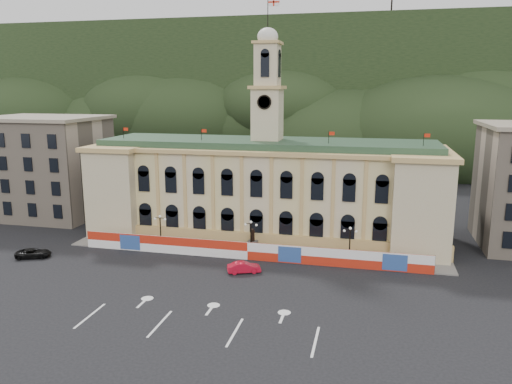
% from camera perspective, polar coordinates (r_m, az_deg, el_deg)
% --- Properties ---
extents(ground, '(260.00, 260.00, 0.00)m').
position_cam_1_polar(ground, '(57.62, -4.71, -12.57)').
color(ground, black).
rests_on(ground, ground).
extents(lane_markings, '(26.00, 10.00, 0.02)m').
position_cam_1_polar(lane_markings, '(53.35, -6.42, -14.70)').
color(lane_markings, white).
rests_on(lane_markings, ground).
extents(hill_ridge, '(230.00, 80.00, 64.00)m').
position_cam_1_polar(hill_ridge, '(172.65, 7.91, 10.33)').
color(hill_ridge, black).
rests_on(hill_ridge, ground).
extents(city_hall, '(56.20, 17.60, 37.10)m').
position_cam_1_polar(city_hall, '(80.77, 1.21, 0.48)').
color(city_hall, beige).
rests_on(city_hall, ground).
extents(side_building_left, '(21.00, 17.00, 18.60)m').
position_cam_1_polar(side_building_left, '(101.33, -22.90, 2.72)').
color(side_building_left, tan).
rests_on(side_building_left, ground).
extents(hoarding_fence, '(50.00, 0.44, 2.50)m').
position_cam_1_polar(hoarding_fence, '(70.63, -0.91, -6.75)').
color(hoarding_fence, red).
rests_on(hoarding_fence, ground).
extents(pavement, '(56.00, 5.50, 0.16)m').
position_cam_1_polar(pavement, '(73.48, -0.44, -6.96)').
color(pavement, slate).
rests_on(pavement, ground).
extents(statue, '(1.40, 1.40, 3.72)m').
position_cam_1_polar(statue, '(73.36, -0.39, -6.08)').
color(statue, '#595651').
rests_on(statue, ground).
extents(lamp_left, '(1.96, 0.44, 5.15)m').
position_cam_1_polar(lamp_left, '(76.31, -10.87, -4.11)').
color(lamp_left, black).
rests_on(lamp_left, ground).
extents(lamp_center, '(1.96, 0.44, 5.15)m').
position_cam_1_polar(lamp_center, '(71.87, -0.58, -4.89)').
color(lamp_center, black).
rests_on(lamp_center, ground).
extents(lamp_right, '(1.96, 0.44, 5.15)m').
position_cam_1_polar(lamp_right, '(70.00, 10.67, -5.57)').
color(lamp_right, black).
rests_on(lamp_right, ground).
extents(red_sedan, '(4.54, 5.42, 1.44)m').
position_cam_1_polar(red_sedan, '(65.98, -1.38, -8.61)').
color(red_sedan, red).
rests_on(red_sedan, ground).
extents(black_suv, '(5.55, 6.32, 1.33)m').
position_cam_1_polar(black_suv, '(78.25, -24.10, -6.40)').
color(black_suv, black).
rests_on(black_suv, ground).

